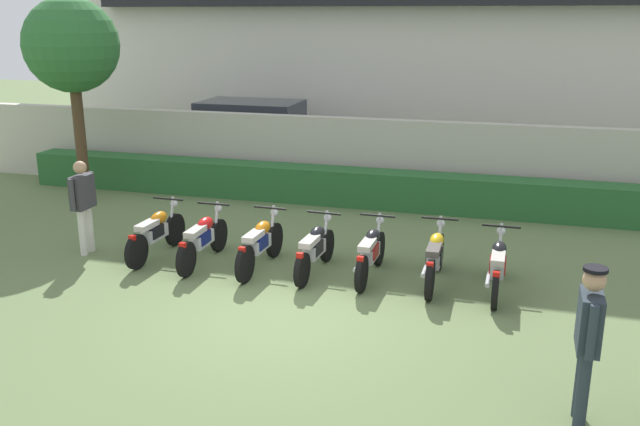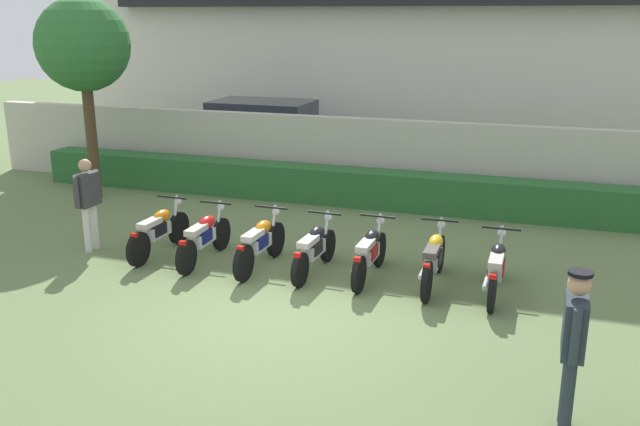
# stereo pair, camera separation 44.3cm
# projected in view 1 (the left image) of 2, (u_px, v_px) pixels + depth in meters

# --- Properties ---
(ground) EXTENTS (60.00, 60.00, 0.00)m
(ground) POSITION_uv_depth(u_px,v_px,m) (281.00, 316.00, 9.84)
(ground) COLOR #607547
(building) EXTENTS (22.32, 6.50, 8.59)m
(building) POSITION_uv_depth(u_px,v_px,m) (425.00, 10.00, 21.62)
(building) COLOR silver
(building) RESTS_ON ground
(compound_wall) EXTENTS (21.21, 0.30, 1.87)m
(compound_wall) POSITION_uv_depth(u_px,v_px,m) (377.00, 159.00, 15.87)
(compound_wall) COLOR #BCB7A8
(compound_wall) RESTS_ON ground
(hedge_row) EXTENTS (16.97, 0.70, 0.81)m
(hedge_row) POSITION_uv_depth(u_px,v_px,m) (370.00, 188.00, 15.37)
(hedge_row) COLOR #28602D
(hedge_row) RESTS_ON ground
(parked_car) EXTENTS (4.51, 2.09, 1.89)m
(parked_car) POSITION_uv_depth(u_px,v_px,m) (256.00, 136.00, 18.84)
(parked_car) COLOR #9EA3A8
(parked_car) RESTS_ON ground
(tree_near_inspector) EXTENTS (2.09, 2.09, 4.56)m
(tree_near_inspector) POSITION_uv_depth(u_px,v_px,m) (71.00, 47.00, 15.07)
(tree_near_inspector) COLOR #4C3823
(tree_near_inspector) RESTS_ON ground
(motorcycle_in_row_0) EXTENTS (0.60, 1.91, 0.96)m
(motorcycle_in_row_0) POSITION_uv_depth(u_px,v_px,m) (156.00, 233.00, 12.13)
(motorcycle_in_row_0) COLOR black
(motorcycle_in_row_0) RESTS_ON ground
(motorcycle_in_row_1) EXTENTS (0.60, 1.92, 0.95)m
(motorcycle_in_row_1) POSITION_uv_depth(u_px,v_px,m) (203.00, 239.00, 11.81)
(motorcycle_in_row_1) COLOR black
(motorcycle_in_row_1) RESTS_ON ground
(motorcycle_in_row_2) EXTENTS (0.60, 1.90, 0.97)m
(motorcycle_in_row_2) POSITION_uv_depth(u_px,v_px,m) (260.00, 243.00, 11.54)
(motorcycle_in_row_2) COLOR black
(motorcycle_in_row_2) RESTS_ON ground
(motorcycle_in_row_3) EXTENTS (0.60, 1.83, 0.94)m
(motorcycle_in_row_3) POSITION_uv_depth(u_px,v_px,m) (315.00, 248.00, 11.35)
(motorcycle_in_row_3) COLOR black
(motorcycle_in_row_3) RESTS_ON ground
(motorcycle_in_row_4) EXTENTS (0.60, 1.84, 0.95)m
(motorcycle_in_row_4) POSITION_uv_depth(u_px,v_px,m) (371.00, 252.00, 11.16)
(motorcycle_in_row_4) COLOR black
(motorcycle_in_row_4) RESTS_ON ground
(motorcycle_in_row_5) EXTENTS (0.60, 1.94, 0.97)m
(motorcycle_in_row_5) POSITION_uv_depth(u_px,v_px,m) (435.00, 257.00, 10.88)
(motorcycle_in_row_5) COLOR black
(motorcycle_in_row_5) RESTS_ON ground
(motorcycle_in_row_6) EXTENTS (0.60, 1.88, 0.95)m
(motorcycle_in_row_6) POSITION_uv_depth(u_px,v_px,m) (498.00, 265.00, 10.56)
(motorcycle_in_row_6) COLOR black
(motorcycle_in_row_6) RESTS_ON ground
(inspector_person) EXTENTS (0.23, 0.68, 1.70)m
(inspector_person) POSITION_uv_depth(u_px,v_px,m) (83.00, 199.00, 12.16)
(inspector_person) COLOR silver
(inspector_person) RESTS_ON ground
(officer_0) EXTENTS (0.24, 0.69, 1.75)m
(officer_0) POSITION_uv_depth(u_px,v_px,m) (588.00, 332.00, 7.00)
(officer_0) COLOR #28333D
(officer_0) RESTS_ON ground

